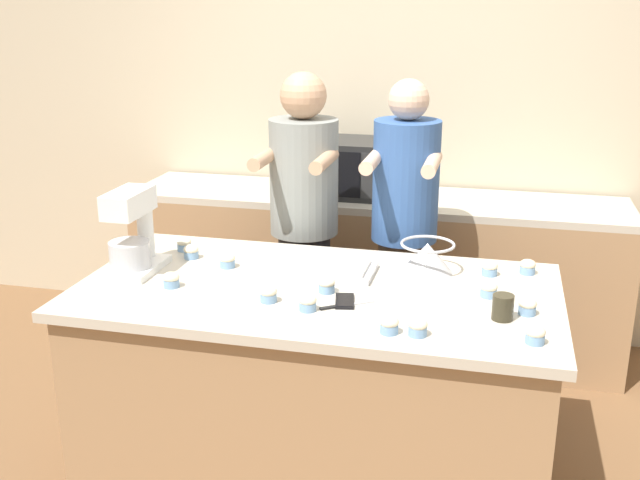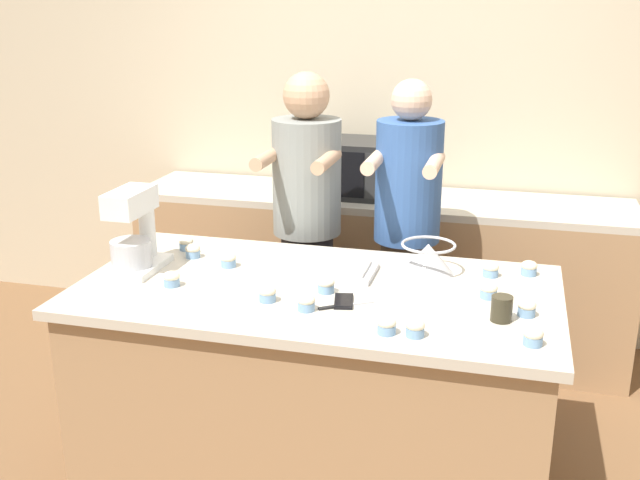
% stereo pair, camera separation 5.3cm
% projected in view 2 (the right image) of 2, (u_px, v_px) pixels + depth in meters
% --- Properties ---
extents(ground_plane, '(16.00, 16.00, 0.00)m').
position_uv_depth(ground_plane, '(317.00, 475.00, 3.26)').
color(ground_plane, brown).
extents(back_wall, '(10.00, 0.06, 2.70)m').
position_uv_depth(back_wall, '(392.00, 111.00, 4.43)').
color(back_wall, beige).
rests_on(back_wall, ground_plane).
extents(island_counter, '(1.91, 1.01, 0.88)m').
position_uv_depth(island_counter, '(317.00, 385.00, 3.12)').
color(island_counter, '#A87F56').
rests_on(island_counter, ground_plane).
extents(back_counter, '(2.80, 0.60, 0.92)m').
position_uv_depth(back_counter, '(377.00, 272.00, 4.38)').
color(back_counter, '#A87F56').
rests_on(back_counter, ground_plane).
extents(person_left, '(0.35, 0.51, 1.66)m').
position_uv_depth(person_left, '(307.00, 230.00, 3.76)').
color(person_left, '#232328').
rests_on(person_left, ground_plane).
extents(person_right, '(0.33, 0.50, 1.63)m').
position_uv_depth(person_right, '(406.00, 240.00, 3.64)').
color(person_right, brown).
rests_on(person_right, ground_plane).
extents(stand_mixer, '(0.20, 0.30, 0.35)m').
position_uv_depth(stand_mixer, '(134.00, 235.00, 3.13)').
color(stand_mixer, white).
rests_on(stand_mixer, island_counter).
extents(mixing_bowl, '(0.23, 0.23, 0.13)m').
position_uv_depth(mixing_bowl, '(428.00, 257.00, 3.12)').
color(mixing_bowl, '#BCBCC1').
rests_on(mixing_bowl, island_counter).
extents(baking_tray, '(0.33, 0.24, 0.04)m').
position_uv_depth(baking_tray, '(335.00, 269.00, 3.13)').
color(baking_tray, '#BCBCC1').
rests_on(baking_tray, island_counter).
extents(microwave_oven, '(0.53, 0.39, 0.31)m').
position_uv_depth(microwave_oven, '(348.00, 167.00, 4.23)').
color(microwave_oven, black).
rests_on(microwave_oven, back_counter).
extents(cell_phone, '(0.10, 0.16, 0.01)m').
position_uv_depth(cell_phone, '(344.00, 301.00, 2.83)').
color(cell_phone, black).
rests_on(cell_phone, island_counter).
extents(drinking_glass, '(0.08, 0.08, 0.09)m').
position_uv_depth(drinking_glass, '(502.00, 309.00, 2.66)').
color(drinking_glass, '#332D1E').
rests_on(drinking_glass, island_counter).
extents(knife, '(0.19, 0.14, 0.01)m').
position_uv_depth(knife, '(342.00, 306.00, 2.79)').
color(knife, '#BCBCC1').
rests_on(knife, island_counter).
extents(cupcake_0, '(0.07, 0.07, 0.06)m').
position_uv_depth(cupcake_0, '(326.00, 285.00, 2.92)').
color(cupcake_0, '#759EC6').
rests_on(cupcake_0, island_counter).
extents(cupcake_1, '(0.07, 0.07, 0.06)m').
position_uv_depth(cupcake_1, '(306.00, 303.00, 2.75)').
color(cupcake_1, '#759EC6').
rests_on(cupcake_1, island_counter).
extents(cupcake_2, '(0.07, 0.07, 0.06)m').
position_uv_depth(cupcake_2, '(193.00, 251.00, 3.32)').
color(cupcake_2, '#759EC6').
rests_on(cupcake_2, island_counter).
extents(cupcake_3, '(0.07, 0.07, 0.06)m').
position_uv_depth(cupcake_3, '(387.00, 325.00, 2.56)').
color(cupcake_3, '#759EC6').
rests_on(cupcake_3, island_counter).
extents(cupcake_4, '(0.07, 0.07, 0.06)m').
position_uv_depth(cupcake_4, '(491.00, 269.00, 3.09)').
color(cupcake_4, '#759EC6').
rests_on(cupcake_4, island_counter).
extents(cupcake_5, '(0.07, 0.07, 0.06)m').
position_uv_depth(cupcake_5, '(228.00, 260.00, 3.20)').
color(cupcake_5, '#759EC6').
rests_on(cupcake_5, island_counter).
extents(cupcake_6, '(0.07, 0.07, 0.06)m').
position_uv_depth(cupcake_6, '(267.00, 294.00, 2.83)').
color(cupcake_6, '#759EC6').
rests_on(cupcake_6, island_counter).
extents(cupcake_7, '(0.07, 0.07, 0.06)m').
position_uv_depth(cupcake_7, '(533.00, 336.00, 2.47)').
color(cupcake_7, '#759EC6').
rests_on(cupcake_7, island_counter).
extents(cupcake_8, '(0.07, 0.07, 0.06)m').
position_uv_depth(cupcake_8, '(527.00, 308.00, 2.70)').
color(cupcake_8, '#759EC6').
rests_on(cupcake_8, island_counter).
extents(cupcake_9, '(0.07, 0.07, 0.06)m').
position_uv_depth(cupcake_9, '(172.00, 279.00, 2.99)').
color(cupcake_9, '#759EC6').
rests_on(cupcake_9, island_counter).
extents(cupcake_10, '(0.07, 0.07, 0.06)m').
position_uv_depth(cupcake_10, '(415.00, 328.00, 2.54)').
color(cupcake_10, '#759EC6').
rests_on(cupcake_10, island_counter).
extents(cupcake_11, '(0.07, 0.07, 0.06)m').
position_uv_depth(cupcake_11, '(529.00, 268.00, 3.11)').
color(cupcake_11, '#759EC6').
rests_on(cupcake_11, island_counter).
extents(cupcake_12, '(0.07, 0.07, 0.06)m').
position_uv_depth(cupcake_12, '(489.00, 290.00, 2.87)').
color(cupcake_12, '#759EC6').
rests_on(cupcake_12, island_counter).
extents(cupcake_13, '(0.07, 0.07, 0.06)m').
position_uv_depth(cupcake_13, '(186.00, 243.00, 3.42)').
color(cupcake_13, '#759EC6').
rests_on(cupcake_13, island_counter).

